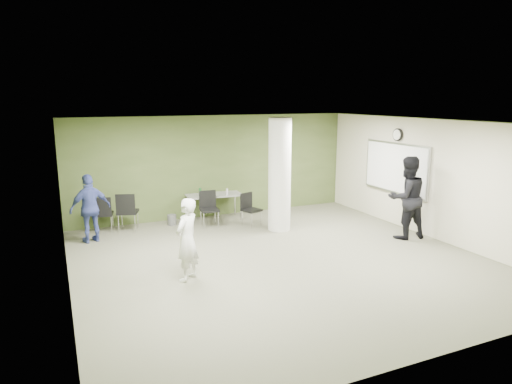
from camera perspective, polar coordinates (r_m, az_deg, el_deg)
name	(u,v)px	position (r m, az deg, el deg)	size (l,w,h in m)	color
floor	(280,260)	(9.47, 2.98, -8.50)	(8.00, 8.00, 0.00)	#50503F
ceiling	(281,123)	(8.90, 3.17, 8.66)	(8.00, 8.00, 0.00)	white
wall_back	(215,166)	(12.72, -5.17, 3.22)	(8.00, 0.02, 2.80)	#405126
wall_left	(63,214)	(8.12, -22.96, -2.56)	(0.02, 8.00, 2.80)	#405126
wall_right_cream	(433,179)	(11.44, 21.21, 1.52)	(0.02, 8.00, 2.80)	beige
column	(280,175)	(11.28, 2.97, 2.16)	(0.56, 0.56, 2.80)	silver
whiteboard	(395,168)	(12.24, 17.03, 2.89)	(0.05, 2.30, 1.30)	silver
wall_clock	(398,135)	(12.14, 17.27, 6.86)	(0.06, 0.32, 0.32)	black
folding_table	(214,196)	(12.36, -5.28, -0.53)	(1.53, 0.75, 0.96)	gray
wastebasket	(172,220)	(12.13, -10.47, -3.44)	(0.24, 0.24, 0.27)	#4C4C4C
chair_back_left	(103,211)	(11.84, -18.57, -2.32)	(0.53, 0.53, 0.90)	black
chair_back_right	(127,209)	(11.72, -15.85, -2.07)	(0.62, 0.62, 0.97)	black
chair_table_left	(209,206)	(11.82, -5.94, -1.73)	(0.50, 0.50, 0.91)	black
chair_table_right	(249,207)	(11.85, -0.82, -1.85)	(0.54, 0.54, 0.85)	black
woman_white	(187,240)	(8.34, -8.62, -5.92)	(0.56, 0.37, 1.53)	silver
man_black	(407,198)	(11.22, 18.31, -0.68)	(0.95, 0.74, 1.95)	black
man_blue	(90,208)	(11.07, -20.01, -1.94)	(0.93, 0.39, 1.58)	#39458E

